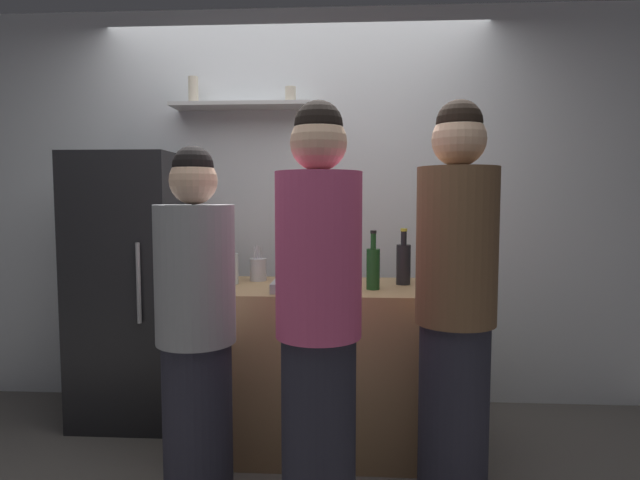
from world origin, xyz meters
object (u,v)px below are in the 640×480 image
wine_bottle_green_glass (373,267)px  person_grey_hoodie (196,335)px  baking_pan (306,286)px  wine_bottle_amber_glass (338,261)px  wine_bottle_dark_glass (403,263)px  refrigerator (134,287)px  person_pink_top (319,324)px  utensil_holder (258,269)px  water_bottle_plastic (230,267)px  person_brown_jacket (455,311)px

wine_bottle_green_glass → person_grey_hoodie: bearing=-145.5°
baking_pan → wine_bottle_amber_glass: wine_bottle_amber_glass is taller
wine_bottle_dark_glass → wine_bottle_green_glass: 0.24m
refrigerator → person_pink_top: bearing=-42.0°
baking_pan → utensil_holder: 0.44m
utensil_holder → water_bottle_plastic: utensil_holder is taller
utensil_holder → person_brown_jacket: (0.98, -0.74, -0.07)m
refrigerator → utensil_holder: (0.81, -0.16, 0.14)m
wine_bottle_amber_glass → person_pink_top: 0.94m
refrigerator → wine_bottle_dark_glass: bearing=-8.6°
person_grey_hoodie → person_brown_jacket: size_ratio=0.89×
baking_pan → utensil_holder: size_ratio=1.61×
wine_bottle_dark_glass → wine_bottle_green_glass: size_ratio=1.01×
water_bottle_plastic → person_pink_top: (0.54, -0.81, -0.12)m
utensil_holder → water_bottle_plastic: size_ratio=1.02×
person_grey_hoodie → water_bottle_plastic: bearing=133.9°
utensil_holder → wine_bottle_amber_glass: wine_bottle_amber_glass is taller
wine_bottle_green_glass → utensil_holder: bearing=158.9°
refrigerator → person_brown_jacket: person_brown_jacket is taller
refrigerator → person_brown_jacket: 2.01m
water_bottle_plastic → person_brown_jacket: size_ratio=0.12×
utensil_holder → wine_bottle_green_glass: bearing=-21.1°
refrigerator → person_brown_jacket: bearing=-26.8°
wine_bottle_dark_glass → wine_bottle_amber_glass: 0.37m
wine_bottle_dark_glass → water_bottle_plastic: 0.96m
person_grey_hoodie → person_brown_jacket: bearing=46.0°
wine_bottle_amber_glass → wine_bottle_green_glass: 0.31m
refrigerator → person_grey_hoodie: 1.17m
person_pink_top → refrigerator: bearing=102.9°
baking_pan → water_bottle_plastic: (-0.44, 0.19, 0.07)m
refrigerator → wine_bottle_dark_glass: refrigerator is taller
wine_bottle_green_glass → person_brown_jacket: size_ratio=0.17×
wine_bottle_green_glass → wine_bottle_amber_glass: bearing=127.7°
baking_pan → wine_bottle_dark_glass: (0.52, 0.23, 0.10)m
utensil_holder → person_grey_hoodie: bearing=-99.4°
baking_pan → person_grey_hoodie: person_grey_hoodie is taller
baking_pan → wine_bottle_green_glass: bearing=10.3°
wine_bottle_green_glass → person_grey_hoodie: 0.97m
water_bottle_plastic → baking_pan: bearing=-23.6°
baking_pan → person_grey_hoodie: (-0.43, -0.47, -0.14)m
person_pink_top → person_brown_jacket: bearing=-16.6°
person_brown_jacket → person_pink_top: size_ratio=1.02×
baking_pan → wine_bottle_green_glass: (0.35, 0.06, 0.09)m
baking_pan → person_pink_top: 0.63m
utensil_holder → person_grey_hoodie: (-0.13, -0.79, -0.18)m
person_pink_top → wine_bottle_amber_glass: bearing=51.7°
person_grey_hoodie → person_pink_top: person_pink_top is taller
utensil_holder → baking_pan: bearing=-45.9°
refrigerator → person_pink_top: (1.22, -1.10, 0.05)m
wine_bottle_amber_glass → person_brown_jacket: bearing=-54.7°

